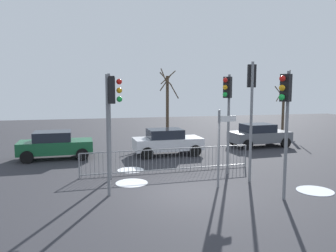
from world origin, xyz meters
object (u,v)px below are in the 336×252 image
at_px(car_grey_near, 259,135).
at_px(bare_tree_left, 167,101).
at_px(traffic_light_foreground_left, 227,102).
at_px(car_green_trailing, 55,144).
at_px(traffic_light_foreground_right, 251,95).
at_px(traffic_light_rear_right, 285,106).
at_px(bare_tree_right, 283,103).
at_px(traffic_light_rear_left, 110,103).
at_px(car_white_mid, 167,141).
at_px(traffic_light_mid_left, 112,108).
at_px(direction_sign_post, 220,144).

distance_m(car_grey_near, bare_tree_left, 8.90).
xyz_separation_m(traffic_light_foreground_left, car_green_trailing, (-7.57, 5.19, -2.43)).
relative_size(traffic_light_foreground_right, car_green_trailing, 1.26).
height_order(traffic_light_rear_right, bare_tree_left, bare_tree_left).
bearing_deg(traffic_light_rear_right, car_green_trailing, 12.73).
bearing_deg(bare_tree_right, traffic_light_rear_left, -142.16).
relative_size(traffic_light_rear_left, car_white_mid, 1.13).
distance_m(traffic_light_rear_left, car_green_trailing, 6.09).
bearing_deg(car_white_mid, traffic_light_foreground_right, -72.66).
bearing_deg(bare_tree_right, car_green_trailing, -158.62).
xyz_separation_m(traffic_light_rear_right, car_green_trailing, (-8.05, 8.80, -2.42)).
xyz_separation_m(traffic_light_mid_left, traffic_light_rear_left, (0.09, 2.01, 0.07)).
height_order(traffic_light_rear_right, traffic_light_foreground_left, traffic_light_foreground_left).
bearing_deg(traffic_light_foreground_left, traffic_light_rear_right, 145.14).
distance_m(traffic_light_mid_left, car_white_mid, 7.78).
bearing_deg(traffic_light_foreground_right, traffic_light_foreground_left, 130.13).
bearing_deg(traffic_light_mid_left, traffic_light_foreground_right, 102.31).
xyz_separation_m(traffic_light_rear_right, bare_tree_right, (10.01, 15.87, -0.78)).
bearing_deg(traffic_light_mid_left, direction_sign_post, 97.50).
distance_m(traffic_light_foreground_left, traffic_light_rear_left, 4.97).
height_order(direction_sign_post, bare_tree_left, bare_tree_left).
relative_size(traffic_light_rear_right, traffic_light_foreground_right, 0.90).
xyz_separation_m(traffic_light_rear_right, traffic_light_foreground_right, (0.02, 2.44, 0.33)).
bearing_deg(traffic_light_foreground_left, bare_tree_left, -44.98).
distance_m(traffic_light_rear_right, car_white_mid, 8.95).
distance_m(traffic_light_rear_right, traffic_light_foreground_right, 2.46).
xyz_separation_m(traffic_light_mid_left, car_grey_near, (9.86, 7.68, -2.36)).
height_order(car_white_mid, bare_tree_left, bare_tree_left).
distance_m(direction_sign_post, bare_tree_right, 18.07).
relative_size(traffic_light_rear_right, car_grey_near, 1.12).
bearing_deg(car_white_mid, car_green_trailing, 174.49).
bearing_deg(traffic_light_foreground_left, car_grey_near, -81.47).
xyz_separation_m(traffic_light_foreground_right, car_grey_near, (4.31, 7.10, -2.75)).
height_order(traffic_light_mid_left, bare_tree_right, bare_tree_right).
distance_m(car_white_mid, bare_tree_right, 14.26).
relative_size(traffic_light_foreground_left, car_grey_near, 1.12).
height_order(traffic_light_rear_right, car_grey_near, traffic_light_rear_right).
bearing_deg(traffic_light_rear_left, direction_sign_post, 142.30).
xyz_separation_m(traffic_light_foreground_left, direction_sign_post, (-0.99, -1.67, -1.52)).
relative_size(traffic_light_foreground_right, bare_tree_left, 0.91).
height_order(traffic_light_foreground_right, bare_tree_right, bare_tree_right).
distance_m(traffic_light_foreground_right, direction_sign_post, 2.43).
height_order(traffic_light_mid_left, traffic_light_foreground_right, traffic_light_foreground_right).
bearing_deg(direction_sign_post, traffic_light_foreground_right, 9.07).
height_order(traffic_light_foreground_left, bare_tree_right, bare_tree_right).
bearing_deg(car_grey_near, traffic_light_mid_left, -145.55).
xyz_separation_m(traffic_light_foreground_right, car_white_mid, (-2.03, 5.94, -2.75)).
relative_size(traffic_light_mid_left, traffic_light_foreground_right, 0.89).
bearing_deg(traffic_light_mid_left, car_green_trailing, -153.73).
height_order(traffic_light_mid_left, traffic_light_rear_left, traffic_light_rear_left).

